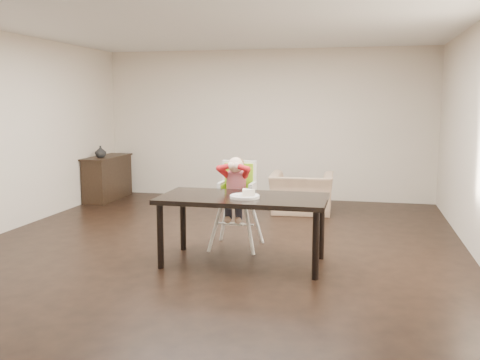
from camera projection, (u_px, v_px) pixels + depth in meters
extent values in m
plane|color=black|center=(215.00, 247.00, 6.55)|extent=(7.00, 7.00, 0.00)
cube|color=beige|center=(266.00, 125.00, 9.73)|extent=(6.00, 0.02, 2.70)
cube|color=beige|center=(46.00, 176.00, 2.98)|extent=(6.00, 0.02, 2.70)
cube|color=white|center=(214.00, 20.00, 6.16)|extent=(6.00, 7.00, 0.02)
cube|color=black|center=(243.00, 199.00, 5.78)|extent=(1.80, 0.90, 0.05)
cylinder|color=black|center=(160.00, 236.00, 5.66)|extent=(0.07, 0.07, 0.70)
cylinder|color=black|center=(316.00, 245.00, 5.30)|extent=(0.07, 0.07, 0.70)
cylinder|color=black|center=(183.00, 221.00, 6.37)|extent=(0.07, 0.07, 0.70)
cylinder|color=black|center=(321.00, 228.00, 6.01)|extent=(0.07, 0.07, 0.70)
cylinder|color=white|center=(215.00, 227.00, 6.34)|extent=(0.04, 0.04, 0.59)
cylinder|color=white|center=(249.00, 229.00, 6.25)|extent=(0.04, 0.04, 0.59)
cylinder|color=white|center=(224.00, 219.00, 6.75)|extent=(0.04, 0.04, 0.59)
cylinder|color=white|center=(257.00, 221.00, 6.65)|extent=(0.04, 0.04, 0.59)
cube|color=white|center=(236.00, 200.00, 6.45)|extent=(0.42, 0.38, 0.05)
cube|color=#88CD1A|center=(236.00, 197.00, 6.45)|extent=(0.34, 0.32, 0.03)
cube|color=white|center=(239.00, 178.00, 6.58)|extent=(0.42, 0.06, 0.44)
cube|color=#88CD1A|center=(239.00, 180.00, 6.55)|extent=(0.36, 0.02, 0.40)
cube|color=black|center=(232.00, 180.00, 6.49)|extent=(0.03, 0.19, 0.02)
cube|color=black|center=(243.00, 181.00, 6.46)|extent=(0.03, 0.19, 0.02)
cylinder|color=red|center=(236.00, 184.00, 6.43)|extent=(0.24, 0.24, 0.28)
sphere|color=beige|center=(236.00, 165.00, 6.37)|extent=(0.19, 0.19, 0.19)
ellipsoid|color=brown|center=(236.00, 163.00, 6.39)|extent=(0.20, 0.18, 0.14)
sphere|color=beige|center=(231.00, 166.00, 6.28)|extent=(0.08, 0.08, 0.08)
sphere|color=beige|center=(237.00, 166.00, 6.27)|extent=(0.08, 0.08, 0.08)
cylinder|color=white|center=(245.00, 197.00, 5.68)|extent=(0.38, 0.38, 0.02)
torus|color=white|center=(245.00, 196.00, 5.67)|extent=(0.38, 0.38, 0.02)
imported|color=tan|center=(302.00, 187.00, 8.50)|extent=(1.00, 0.68, 0.85)
cube|color=black|center=(108.00, 179.00, 9.71)|extent=(0.40, 1.20, 0.76)
cube|color=black|center=(107.00, 157.00, 9.66)|extent=(0.44, 1.26, 0.03)
imported|color=#99999E|center=(101.00, 152.00, 9.42)|extent=(0.26, 0.27, 0.20)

